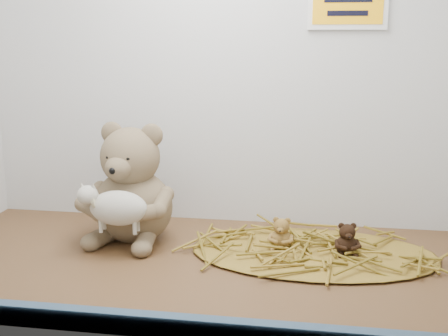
% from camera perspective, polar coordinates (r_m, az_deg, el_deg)
% --- Properties ---
extents(alcove_shell, '(1.20, 0.60, 0.90)m').
position_cam_1_polar(alcove_shell, '(1.19, -2.08, 12.34)').
color(alcove_shell, '#473318').
rests_on(alcove_shell, ground).
extents(front_rail, '(1.19, 0.02, 0.04)m').
position_cam_1_polar(front_rail, '(0.94, -6.42, -15.55)').
color(front_rail, '#3B5871').
rests_on(front_rail, shelf_floor).
extents(straw_bed, '(0.54, 0.31, 0.01)m').
position_cam_1_polar(straw_bed, '(1.26, 9.04, -8.46)').
color(straw_bed, olive).
rests_on(straw_bed, shelf_floor).
extents(main_teddy, '(0.25, 0.26, 0.28)m').
position_cam_1_polar(main_teddy, '(1.32, -9.30, -1.42)').
color(main_teddy, olive).
rests_on(main_teddy, shelf_floor).
extents(toy_lamb, '(0.17, 0.10, 0.11)m').
position_cam_1_polar(toy_lamb, '(1.24, -10.67, -4.02)').
color(toy_lamb, beige).
rests_on(toy_lamb, main_teddy).
extents(mini_teddy_tan, '(0.06, 0.07, 0.07)m').
position_cam_1_polar(mini_teddy_tan, '(1.26, 5.86, -6.48)').
color(mini_teddy_tan, olive).
rests_on(mini_teddy_tan, straw_bed).
extents(mini_teddy_brown, '(0.07, 0.07, 0.07)m').
position_cam_1_polar(mini_teddy_brown, '(1.24, 12.38, -6.92)').
color(mini_teddy_brown, black).
rests_on(mini_teddy_brown, straw_bed).
extents(wall_sign, '(0.16, 0.01, 0.11)m').
position_cam_1_polar(wall_sign, '(1.38, 12.49, 16.35)').
color(wall_sign, '#FAAA0C').
rests_on(wall_sign, back_wall).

